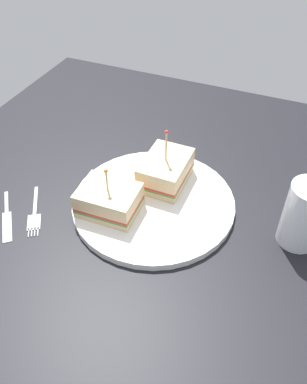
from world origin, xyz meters
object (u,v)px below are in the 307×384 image
(plate, at_px, (153,203))
(sandwich_half_back, at_px, (109,200))
(drink_glass, at_px, (303,217))
(sandwich_half_front, at_px, (167,171))
(fork, at_px, (34,216))
(knife, at_px, (7,218))

(plate, bearing_deg, sandwich_half_back, 40.06)
(drink_glass, bearing_deg, plate, 4.18)
(plate, height_order, sandwich_half_front, sandwich_half_front)
(fork, bearing_deg, sandwich_half_front, -138.53)
(sandwich_half_back, bearing_deg, knife, 25.91)
(sandwich_half_back, height_order, fork, sandwich_half_back)
(plate, bearing_deg, sandwich_half_front, -92.77)
(sandwich_half_back, relative_size, fork, 0.91)
(sandwich_half_back, distance_m, knife, 0.18)
(plate, distance_m, drink_glass, 0.25)
(sandwich_half_front, height_order, drink_glass, sandwich_half_front)
(sandwich_half_front, bearing_deg, knife, 39.63)
(sandwich_half_front, xyz_separation_m, knife, (0.22, 0.18, -0.04))
(plate, xyz_separation_m, sandwich_half_back, (0.06, 0.05, 0.03))
(plate, distance_m, fork, 0.21)
(sandwich_half_back, bearing_deg, fork, 24.49)
(sandwich_half_front, height_order, sandwich_half_back, sandwich_half_front)
(sandwich_half_back, height_order, drink_glass, drink_glass)
(fork, distance_m, knife, 0.05)
(drink_glass, xyz_separation_m, fork, (0.42, 0.12, -0.05))
(plate, relative_size, sandwich_half_back, 2.84)
(drink_glass, xyz_separation_m, knife, (0.46, 0.15, -0.05))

